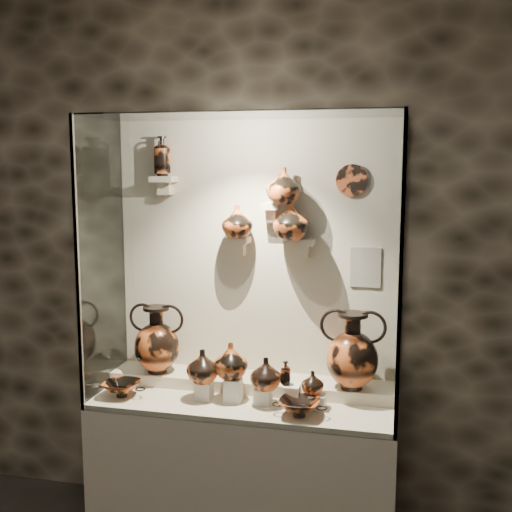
{
  "coord_description": "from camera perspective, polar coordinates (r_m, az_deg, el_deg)",
  "views": [
    {
      "loc": [
        0.86,
        -1.16,
        2.15
      ],
      "look_at": [
        0.06,
        2.2,
        1.64
      ],
      "focal_mm": 45.0,
      "sensor_mm": 36.0,
      "label": 1
    }
  ],
  "objects": [
    {
      "name": "wall_back",
      "position": [
        3.8,
        0.11,
        0.04
      ],
      "size": [
        5.0,
        0.02,
        3.2
      ],
      "primitive_type": "cube",
      "color": "black",
      "rests_on": "ground"
    },
    {
      "name": "lekythos_small",
      "position": [
        3.54,
        2.65,
        -10.2
      ],
      "size": [
        0.08,
        0.08,
        0.15
      ],
      "primitive_type": null,
      "rotation": [
        0.0,
        0.0,
        0.2
      ],
      "color": "#BB4D21",
      "rests_on": "pedestal_d"
    },
    {
      "name": "ovoid_vase_c",
      "position": [
        3.6,
        3.13,
        3.15
      ],
      "size": [
        0.26,
        0.26,
        0.21
      ],
      "primitive_type": "imported",
      "rotation": [
        0.0,
        0.0,
        -0.36
      ],
      "color": "#BB4D21",
      "rests_on": "bracket_cc"
    },
    {
      "name": "info_placard",
      "position": [
        3.69,
        9.7,
        -0.99
      ],
      "size": [
        0.17,
        0.01,
        0.23
      ],
      "primitive_type": "cube",
      "color": "beige",
      "rests_on": "back_panel"
    },
    {
      "name": "kylix_right",
      "position": [
        3.45,
        3.89,
        -13.16
      ],
      "size": [
        0.35,
        0.33,
        0.11
      ],
      "primitive_type": null,
      "rotation": [
        0.0,
        0.0,
        0.43
      ],
      "color": "#C95926",
      "rests_on": "front_tier"
    },
    {
      "name": "bracket_cc",
      "position": [
        3.66,
        4.09,
        1.26
      ],
      "size": [
        0.14,
        0.12,
        0.04
      ],
      "primitive_type": "cube",
      "color": "beige",
      "rests_on": "back_panel"
    },
    {
      "name": "jug_c",
      "position": [
        3.55,
        0.88,
        -10.42
      ],
      "size": [
        0.23,
        0.23,
        0.18
      ],
      "primitive_type": "imported",
      "rotation": [
        0.0,
        0.0,
        -0.42
      ],
      "color": "#C95926",
      "rests_on": "pedestal_c"
    },
    {
      "name": "amphora_right",
      "position": [
        3.62,
        8.57,
        -8.31
      ],
      "size": [
        0.43,
        0.43,
        0.44
      ],
      "primitive_type": null,
      "rotation": [
        0.0,
        0.0,
        0.28
      ],
      "color": "#C95926",
      "rests_on": "rear_tier"
    },
    {
      "name": "pedestal_b",
      "position": [
        3.64,
        -2.04,
        -11.82
      ],
      "size": [
        0.09,
        0.09,
        0.13
      ],
      "primitive_type": "cube",
      "color": "silver",
      "rests_on": "front_tier"
    },
    {
      "name": "ovoid_vase_b",
      "position": [
        3.6,
        2.48,
        6.27
      ],
      "size": [
        0.25,
        0.25,
        0.2
      ],
      "primitive_type": "imported",
      "rotation": [
        0.0,
        0.0,
        0.33
      ],
      "color": "#BB4D21",
      "rests_on": "bracket_cb"
    },
    {
      "name": "frame_post_left",
      "position": [
        3.54,
        -15.59,
        -0.9
      ],
      "size": [
        0.02,
        0.02,
        1.6
      ],
      "primitive_type": "cube",
      "color": "gray",
      "rests_on": "plinth"
    },
    {
      "name": "pedestal_d",
      "position": [
        3.58,
        3.18,
        -12.3
      ],
      "size": [
        0.09,
        0.09,
        0.12
      ],
      "primitive_type": "cube",
      "color": "silver",
      "rests_on": "front_tier"
    },
    {
      "name": "jug_a",
      "position": [
        3.63,
        -4.76,
        -9.73
      ],
      "size": [
        0.21,
        0.21,
        0.19
      ],
      "primitive_type": "imported",
      "rotation": [
        0.0,
        0.0,
        -0.16
      ],
      "color": "#C95926",
      "rests_on": "pedestal_a"
    },
    {
      "name": "jug_b",
      "position": [
        3.6,
        -2.25,
        -9.27
      ],
      "size": [
        0.22,
        0.22,
        0.2
      ],
      "primitive_type": "imported",
      "rotation": [
        0.0,
        0.0,
        0.18
      ],
      "color": "#BB4D21",
      "rests_on": "pedestal_b"
    },
    {
      "name": "bracket_ca",
      "position": [
        3.74,
        -1.66,
        1.43
      ],
      "size": [
        0.14,
        0.12,
        0.04
      ],
      "primitive_type": "cube",
      "color": "beige",
      "rests_on": "back_panel"
    },
    {
      "name": "kylix_left",
      "position": [
        3.79,
        -11.83,
        -11.36
      ],
      "size": [
        0.33,
        0.3,
        0.11
      ],
      "primitive_type": null,
      "rotation": [
        0.0,
        0.0,
        0.32
      ],
      "color": "#BB4D21",
      "rests_on": "front_tier"
    },
    {
      "name": "bracket_cb",
      "position": [
        3.67,
        1.35,
        4.44
      ],
      "size": [
        0.1,
        0.12,
        0.04
      ],
      "primitive_type": "cube",
      "color": "beige",
      "rests_on": "back_panel"
    },
    {
      "name": "amphora_left",
      "position": [
        3.9,
        -8.8,
        -7.32
      ],
      "size": [
        0.33,
        0.33,
        0.41
      ],
      "primitive_type": null,
      "rotation": [
        0.0,
        0.0,
        0.02
      ],
      "color": "#C95926",
      "rests_on": "rear_tier"
    },
    {
      "name": "lekythos_tall",
      "position": [
        3.84,
        -8.33,
        9.0
      ],
      "size": [
        0.11,
        0.11,
        0.26
      ],
      "primitive_type": null,
      "rotation": [
        0.0,
        0.0,
        -0.03
      ],
      "color": "#C95926",
      "rests_on": "bracket_ul"
    },
    {
      "name": "frame_post_right",
      "position": [
        3.1,
        12.73,
        -2.08
      ],
      "size": [
        0.02,
        0.02,
        1.6
      ],
      "primitive_type": "cube",
      "color": "gray",
      "rests_on": "plinth"
    },
    {
      "name": "pedestal_c",
      "position": [
        3.61,
        0.62,
        -12.34
      ],
      "size": [
        0.09,
        0.09,
        0.09
      ],
      "primitive_type": "cube",
      "color": "silver",
      "rests_on": "front_tier"
    },
    {
      "name": "pedestal_a",
      "position": [
        3.69,
        -4.64,
        -11.79
      ],
      "size": [
        0.09,
        0.09,
        0.1
      ],
      "primitive_type": "cube",
      "color": "silver",
      "rests_on": "front_tier"
    },
    {
      "name": "wall_plate",
      "position": [
        3.65,
        8.54,
        6.66
      ],
      "size": [
        0.18,
        0.02,
        0.18
      ],
      "primitive_type": "cylinder",
      "rotation": [
        1.57,
        0.0,
        0.0
      ],
      "color": "#BC4C25",
      "rests_on": "back_panel"
    },
    {
      "name": "jug_e",
      "position": [
        3.54,
        5.05,
        -11.13
      ],
      "size": [
        0.13,
        0.13,
        0.13
      ],
      "primitive_type": "imported",
      "rotation": [
        0.0,
        0.0,
        -0.1
      ],
      "color": "#C95926",
      "rests_on": "pedestal_e"
    },
    {
      "name": "pedestal_e",
      "position": [
        3.56,
        5.45,
        -12.75
      ],
      "size": [
        0.09,
        0.09,
        0.08
      ],
      "primitive_type": "cube",
      "color": "silver",
      "rests_on": "front_tier"
    },
    {
      "name": "bracket_ul",
      "position": [
        3.85,
        -8.21,
        6.78
      ],
      "size": [
        0.14,
        0.12,
        0.04
      ],
      "primitive_type": "cube",
      "color": "beige",
      "rests_on": "back_panel"
    },
    {
      "name": "glass_top",
      "position": [
        3.46,
        -1.13,
        12.42
      ],
      "size": [
        1.7,
        0.6,
        0.01
      ],
      "primitive_type": "cube",
      "color": "white",
      "rests_on": "back_panel"
    },
    {
      "name": "ovoid_vase_a",
      "position": [
        3.69,
        -1.68,
        3.07
      ],
      "size": [
        0.21,
        0.21,
        0.19
      ],
      "primitive_type": "imported",
      "rotation": [
        0.0,
        0.0,
        0.2
      ],
      "color": "#BB4D21",
      "rests_on": "bracket_ca"
    },
    {
      "name": "rear_tier",
      "position": [
        3.85,
        -0.4,
        -11.38
      ],
      "size": [
        1.7,
        0.25,
        0.1
      ],
      "primitive_type": "cube",
      "color": "beige",
      "rests_on": "plinth"
    },
    {
      "name": "glass_right",
      "position": [
        3.39,
        12.9,
        -1.21
      ],
      "size": [
        0.01,
        0.6,
        1.6
      ],
      "primitive_type": "cube",
      "color": "white",
      "rests_on": "plinth"
    },
    {
      "name": "glass_left",
      "position": [
        3.8,
        -13.56,
        -0.22
      ],
      "size": [
        0.01,
        0.6,
        1.6
      ],
      "primitive_type": "cube",
      "color": "white",
      "rests_on": "plinth"
    },
    {
      "name": "front_tier",
      "position": [
        3.7,
        -1.06,
        -12.78
      ],
      "size": [
        1.68,
        0.58,
        0.03
      ],
      "primitive_type": "cube",
      "color": "beige",
      "rests_on": "plinth"
    },
    {
      "name": "back_panel",
      "position": [
        3.8,
        0.09,
        0.03
      ],
      "size": [
        1.7,
        0.03,
        1.6
      ],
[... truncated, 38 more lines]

